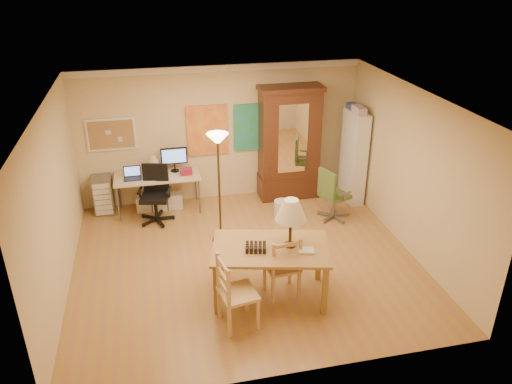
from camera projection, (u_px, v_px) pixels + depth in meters
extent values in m
plane|color=#A5813A|center=(246.00, 261.00, 8.18)|extent=(5.50, 5.50, 0.00)
cube|color=white|center=(218.00, 68.00, 9.20)|extent=(5.50, 0.08, 0.12)
cube|color=#A46F4D|center=(111.00, 134.00, 9.30)|extent=(0.90, 0.04, 0.62)
cube|color=yellow|center=(207.00, 130.00, 9.67)|extent=(0.80, 0.04, 1.00)
cube|color=teal|center=(253.00, 127.00, 9.85)|extent=(0.75, 0.04, 0.95)
cube|color=olive|center=(271.00, 249.00, 7.02)|extent=(1.82, 1.33, 0.04)
cube|color=olive|center=(216.00, 290.00, 6.83)|extent=(0.09, 0.09, 0.78)
cube|color=olive|center=(325.00, 291.00, 6.81)|extent=(0.09, 0.09, 0.78)
cube|color=olive|center=(221.00, 257.00, 7.58)|extent=(0.09, 0.09, 0.78)
cube|color=olive|center=(319.00, 257.00, 7.56)|extent=(0.09, 0.09, 0.78)
cylinder|color=#302010|center=(290.00, 245.00, 7.05)|extent=(0.17, 0.17, 0.02)
cylinder|color=#302010|center=(290.00, 232.00, 6.96)|extent=(0.04, 0.04, 0.44)
cone|color=beige|center=(291.00, 210.00, 6.81)|extent=(0.44, 0.44, 0.31)
cube|color=beige|center=(306.00, 251.00, 6.90)|extent=(0.25, 0.21, 0.03)
cube|color=black|center=(256.00, 247.00, 6.93)|extent=(0.35, 0.30, 0.09)
cube|color=tan|center=(282.00, 266.00, 7.19)|extent=(0.50, 0.48, 0.04)
cube|color=tan|center=(290.00, 271.00, 7.52)|extent=(0.05, 0.05, 0.45)
cube|color=tan|center=(265.00, 276.00, 7.41)|extent=(0.05, 0.05, 0.45)
cube|color=tan|center=(299.00, 285.00, 7.19)|extent=(0.05, 0.05, 0.45)
cube|color=tan|center=(273.00, 291.00, 7.08)|extent=(0.05, 0.05, 0.45)
cube|color=tan|center=(300.00, 256.00, 6.97)|extent=(0.05, 0.05, 0.53)
cube|color=tan|center=(273.00, 260.00, 6.86)|extent=(0.05, 0.05, 0.53)
cube|color=tan|center=(287.00, 255.00, 6.89)|extent=(0.40, 0.07, 0.05)
cube|color=tan|center=(238.00, 293.00, 6.58)|extent=(0.54, 0.56, 0.04)
cube|color=tan|center=(258.00, 315.00, 6.59)|extent=(0.05, 0.05, 0.48)
cube|color=tan|center=(247.00, 297.00, 6.94)|extent=(0.05, 0.05, 0.48)
cube|color=tan|center=(230.00, 322.00, 6.45)|extent=(0.05, 0.05, 0.48)
cube|color=tan|center=(219.00, 303.00, 6.80)|extent=(0.05, 0.05, 0.48)
cube|color=tan|center=(229.00, 289.00, 6.22)|extent=(0.05, 0.05, 0.55)
cube|color=tan|center=(218.00, 271.00, 6.57)|extent=(0.05, 0.05, 0.55)
cube|color=tan|center=(223.00, 276.00, 6.37)|extent=(0.10, 0.42, 0.06)
cylinder|color=#42321A|center=(221.00, 240.00, 8.75)|extent=(0.30, 0.30, 0.03)
cylinder|color=#42321A|center=(219.00, 192.00, 8.34)|extent=(0.04, 0.04, 1.86)
cone|color=#FFE0A5|center=(217.00, 138.00, 7.93)|extent=(0.36, 0.36, 0.15)
cube|color=beige|center=(157.00, 177.00, 9.48)|extent=(1.61, 0.70, 0.03)
cylinder|color=slate|center=(118.00, 205.00, 9.23)|extent=(0.04, 0.04, 0.70)
cylinder|color=slate|center=(199.00, 197.00, 9.52)|extent=(0.04, 0.04, 0.70)
cylinder|color=slate|center=(119.00, 191.00, 9.76)|extent=(0.04, 0.04, 0.70)
cylinder|color=slate|center=(196.00, 184.00, 10.05)|extent=(0.04, 0.04, 0.70)
cube|color=black|center=(133.00, 179.00, 9.34)|extent=(0.32, 0.22, 0.02)
cube|color=black|center=(132.00, 170.00, 9.43)|extent=(0.32, 0.06, 0.21)
cube|color=black|center=(174.00, 156.00, 9.54)|extent=(0.50, 0.04, 0.32)
cone|color=beige|center=(153.00, 159.00, 9.42)|extent=(0.20, 0.20, 0.12)
cube|color=beige|center=(149.00, 180.00, 9.31)|extent=(0.25, 0.32, 0.01)
cube|color=maroon|center=(186.00, 171.00, 9.51)|extent=(0.22, 0.16, 0.12)
cube|color=white|center=(144.00, 203.00, 9.71)|extent=(0.28, 0.24, 0.30)
cube|color=white|center=(160.00, 202.00, 9.77)|extent=(0.28, 0.24, 0.30)
cube|color=silver|center=(175.00, 200.00, 9.83)|extent=(0.28, 0.24, 0.30)
cylinder|color=black|center=(156.00, 209.00, 9.27)|extent=(0.06, 0.06, 0.41)
cube|color=black|center=(155.00, 197.00, 9.17)|extent=(0.59, 0.57, 0.07)
cube|color=black|center=(156.00, 177.00, 9.24)|extent=(0.48, 0.15, 0.54)
cube|color=black|center=(139.00, 190.00, 9.11)|extent=(0.11, 0.31, 0.03)
cube|color=black|center=(169.00, 190.00, 9.11)|extent=(0.11, 0.31, 0.03)
cylinder|color=slate|center=(334.00, 206.00, 9.41)|extent=(0.06, 0.06, 0.39)
cube|color=#4D652D|center=(335.00, 195.00, 9.31)|extent=(0.59, 0.60, 0.07)
cube|color=#4D652D|center=(327.00, 184.00, 9.08)|extent=(0.20, 0.44, 0.51)
cube|color=slate|center=(344.00, 194.00, 9.06)|extent=(0.29, 0.14, 0.03)
cube|color=slate|center=(326.00, 184.00, 9.44)|extent=(0.29, 0.14, 0.03)
cube|color=slate|center=(103.00, 194.00, 9.58)|extent=(0.37, 0.42, 0.73)
cube|color=silver|center=(103.00, 199.00, 9.39)|extent=(0.31, 0.02, 0.63)
cube|color=#37170F|center=(289.00, 145.00, 9.93)|extent=(1.16, 0.53, 2.22)
cube|color=#37170F|center=(288.00, 185.00, 10.31)|extent=(1.20, 0.57, 0.44)
cube|color=white|center=(293.00, 139.00, 9.60)|extent=(0.58, 0.01, 1.37)
cube|color=#37170F|center=(291.00, 88.00, 9.44)|extent=(1.25, 0.59, 0.08)
cube|color=white|center=(354.00, 157.00, 9.86)|extent=(0.28, 0.74, 1.84)
cube|color=#993333|center=(353.00, 182.00, 9.94)|extent=(0.17, 0.37, 0.22)
cube|color=#334C99|center=(351.00, 124.00, 9.75)|extent=(0.17, 0.26, 0.18)
cylinder|color=silver|center=(282.00, 210.00, 9.41)|extent=(0.29, 0.29, 0.37)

